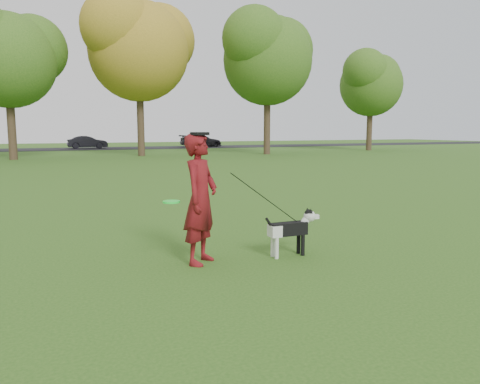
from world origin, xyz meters
name	(u,v)px	position (x,y,z in m)	size (l,w,h in m)	color
ground	(247,256)	(0.00, 0.00, 0.00)	(120.00, 120.00, 0.00)	#285116
road	(68,149)	(0.00, 40.00, 0.01)	(120.00, 7.00, 0.02)	black
man	(201,199)	(-0.72, -0.05, 0.90)	(0.66, 0.43, 1.81)	maroon
dog	(292,227)	(0.63, -0.23, 0.42)	(0.91, 0.18, 0.69)	black
car_mid	(87,142)	(1.75, 40.00, 0.61)	(1.25, 3.60, 1.19)	black
car_right	(201,141)	(12.99, 40.00, 0.65)	(1.77, 4.35, 1.26)	black
man_held_items	(264,198)	(0.19, -0.17, 0.88)	(2.03, 0.31, 1.35)	#20FF3C
tree_row	(52,39)	(-1.43, 26.07, 7.41)	(51.74, 8.86, 12.01)	#38281C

